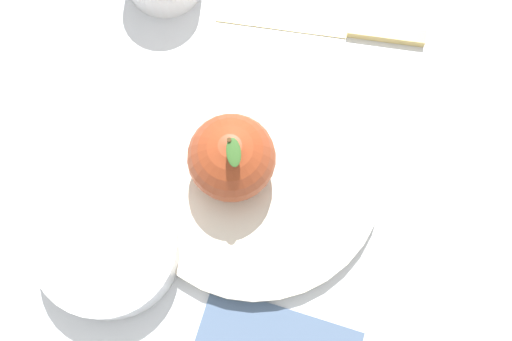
{
  "coord_description": "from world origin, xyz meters",
  "views": [
    {
      "loc": [
        0.16,
        -0.09,
        0.62
      ],
      "look_at": [
        0.02,
        -0.03,
        0.02
      ],
      "focal_mm": 46.25,
      "sensor_mm": 36.0,
      "label": 1
    }
  ],
  "objects": [
    {
      "name": "ground_plane",
      "position": [
        0.0,
        0.0,
        0.0
      ],
      "size": [
        2.4,
        2.4,
        0.0
      ],
      "primitive_type": "plane",
      "color": "silver"
    },
    {
      "name": "dinner_plate",
      "position": [
        0.02,
        -0.03,
        0.01
      ],
      "size": [
        0.24,
        0.24,
        0.02
      ],
      "color": "silver",
      "rests_on": "ground_plane"
    },
    {
      "name": "apple",
      "position": [
        0.01,
        -0.05,
        0.06
      ],
      "size": [
        0.08,
        0.08,
        0.1
      ],
      "color": "#9E3D1E",
      "rests_on": "dinner_plate"
    },
    {
      "name": "side_bowl",
      "position": [
        0.04,
        -0.18,
        0.03
      ],
      "size": [
        0.13,
        0.13,
        0.04
      ],
      "color": "white",
      "rests_on": "ground_plane"
    },
    {
      "name": "knife",
      "position": [
        -0.09,
        0.1,
        0.0
      ],
      "size": [
        0.12,
        0.19,
        0.01
      ],
      "color": "#D8B766",
      "rests_on": "ground_plane"
    }
  ]
}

